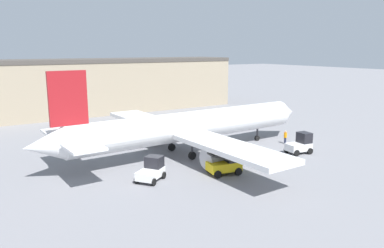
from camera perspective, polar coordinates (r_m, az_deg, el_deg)
ground_plane at (r=45.45m, az=-0.00°, el=-4.43°), size 400.00×400.00×0.00m
terminal_building at (r=75.33m, az=-16.18°, el=5.51°), size 62.27×10.67×10.49m
airplane at (r=44.16m, az=-0.99°, el=-0.51°), size 36.80×32.36×10.37m
ground_crew_worker at (r=51.04m, az=14.03°, el=-1.91°), size 0.39×0.39×1.78m
baggage_tug at (r=46.94m, az=16.18°, el=-2.95°), size 3.11×2.36×2.51m
belt_loader_truck at (r=37.95m, az=5.26°, el=-5.84°), size 3.55×2.56×2.52m
pushback_tug at (r=36.27m, az=-6.17°, el=-6.95°), size 3.43×3.25×2.23m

